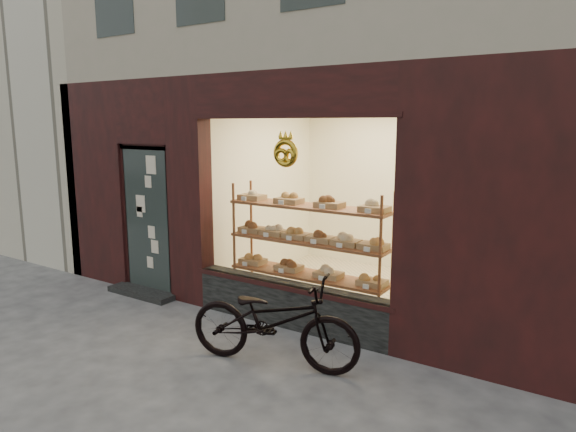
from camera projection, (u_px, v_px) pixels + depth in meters
The scene contains 4 objects.
ground at pixel (130, 387), 4.91m from camera, with size 90.00×90.00×0.00m, color #444447.
neighbor_left at pixel (46, 48), 13.81m from camera, with size 12.00×7.00×9.00m, color #BEB69E.
display_shelf at pixel (308, 251), 6.61m from camera, with size 2.20×0.45×1.70m.
bicycle at pixel (274, 321), 5.29m from camera, with size 0.64×1.84×0.97m, color black.
Camera 1 is at (3.75, -2.97, 2.49)m, focal length 32.00 mm.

